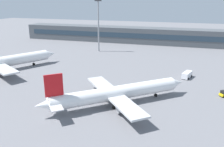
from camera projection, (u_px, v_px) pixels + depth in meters
name	position (u px, v px, depth m)	size (l,w,h in m)	color
ground_plane	(116.00, 83.00, 76.04)	(400.00, 400.00, 0.00)	slate
terminal_building	(150.00, 36.00, 139.73)	(155.71, 12.13, 9.00)	#4C5156
airplane_near	(118.00, 93.00, 60.15)	(32.59, 28.97, 9.97)	white
service_van_white	(187.00, 75.00, 80.39)	(3.54, 5.57, 2.08)	white
floodlight_tower_west	(98.00, 22.00, 115.95)	(3.20, 0.80, 25.40)	gray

